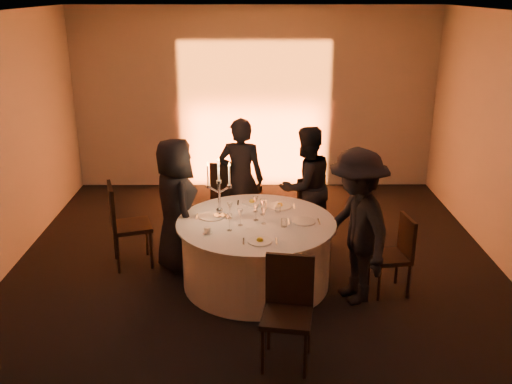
{
  "coord_description": "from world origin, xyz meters",
  "views": [
    {
      "loc": [
        -0.04,
        -5.92,
        3.25
      ],
      "look_at": [
        0.0,
        0.2,
        1.05
      ],
      "focal_mm": 40.0,
      "sensor_mm": 36.0,
      "label": 1
    }
  ],
  "objects_px": {
    "candelabra": "(219,196)",
    "guest_back_left": "(241,179)",
    "chair_back_left": "(228,191)",
    "chair_left": "(123,220)",
    "chair_right": "(397,251)",
    "guest_left": "(176,205)",
    "chair_front": "(288,304)",
    "guest_back_right": "(306,186)",
    "guest_right": "(356,227)",
    "chair_back_right": "(306,204)",
    "banquet_table": "(256,252)",
    "coffee_cup": "(207,230)"
  },
  "relations": [
    {
      "from": "chair_right",
      "to": "guest_back_left",
      "type": "relative_size",
      "value": 0.54
    },
    {
      "from": "guest_left",
      "to": "guest_right",
      "type": "distance_m",
      "value": 2.16
    },
    {
      "from": "guest_back_left",
      "to": "chair_right",
      "type": "bearing_deg",
      "value": 147.76
    },
    {
      "from": "chair_front",
      "to": "guest_right",
      "type": "xyz_separation_m",
      "value": [
        0.78,
        1.08,
        0.29
      ]
    },
    {
      "from": "guest_right",
      "to": "guest_back_right",
      "type": "bearing_deg",
      "value": 176.41
    },
    {
      "from": "chair_back_right",
      "to": "chair_right",
      "type": "height_order",
      "value": "chair_back_right"
    },
    {
      "from": "chair_back_right",
      "to": "guest_right",
      "type": "xyz_separation_m",
      "value": [
        0.39,
        -1.49,
        0.32
      ]
    },
    {
      "from": "banquet_table",
      "to": "chair_back_right",
      "type": "xyz_separation_m",
      "value": [
        0.67,
        1.13,
        0.15
      ]
    },
    {
      "from": "chair_back_left",
      "to": "chair_front",
      "type": "bearing_deg",
      "value": 114.67
    },
    {
      "from": "chair_back_left",
      "to": "guest_back_right",
      "type": "relative_size",
      "value": 0.62
    },
    {
      "from": "chair_back_right",
      "to": "coffee_cup",
      "type": "xyz_separation_m",
      "value": [
        -1.2,
        -1.44,
        0.26
      ]
    },
    {
      "from": "chair_left",
      "to": "guest_left",
      "type": "xyz_separation_m",
      "value": [
        0.65,
        -0.04,
        0.21
      ]
    },
    {
      "from": "guest_back_right",
      "to": "guest_right",
      "type": "distance_m",
      "value": 1.52
    },
    {
      "from": "chair_back_left",
      "to": "guest_back_right",
      "type": "bearing_deg",
      "value": 167.56
    },
    {
      "from": "guest_right",
      "to": "chair_right",
      "type": "bearing_deg",
      "value": 87.67
    },
    {
      "from": "chair_back_right",
      "to": "guest_left",
      "type": "relative_size",
      "value": 0.59
    },
    {
      "from": "chair_back_left",
      "to": "candelabra",
      "type": "height_order",
      "value": "candelabra"
    },
    {
      "from": "guest_back_right",
      "to": "chair_back_left",
      "type": "bearing_deg",
      "value": -55.58
    },
    {
      "from": "chair_front",
      "to": "candelabra",
      "type": "xyz_separation_m",
      "value": [
        -0.69,
        1.59,
        0.45
      ]
    },
    {
      "from": "chair_back_right",
      "to": "guest_right",
      "type": "height_order",
      "value": "guest_right"
    },
    {
      "from": "banquet_table",
      "to": "candelabra",
      "type": "distance_m",
      "value": 0.77
    },
    {
      "from": "chair_back_left",
      "to": "banquet_table",
      "type": "bearing_deg",
      "value": 115.97
    },
    {
      "from": "chair_front",
      "to": "guest_left",
      "type": "distance_m",
      "value": 2.24
    },
    {
      "from": "chair_left",
      "to": "chair_right",
      "type": "relative_size",
      "value": 1.18
    },
    {
      "from": "guest_back_right",
      "to": "guest_back_left",
      "type": "bearing_deg",
      "value": -43.31
    },
    {
      "from": "chair_back_right",
      "to": "guest_left",
      "type": "height_order",
      "value": "guest_left"
    },
    {
      "from": "chair_back_left",
      "to": "coffee_cup",
      "type": "xyz_separation_m",
      "value": [
        -0.14,
        -1.89,
        0.24
      ]
    },
    {
      "from": "chair_left",
      "to": "candelabra",
      "type": "xyz_separation_m",
      "value": [
        1.19,
        -0.32,
        0.42
      ]
    },
    {
      "from": "chair_front",
      "to": "guest_back_right",
      "type": "height_order",
      "value": "guest_back_right"
    },
    {
      "from": "chair_left",
      "to": "candelabra",
      "type": "relative_size",
      "value": 1.49
    },
    {
      "from": "chair_left",
      "to": "guest_right",
      "type": "height_order",
      "value": "guest_right"
    },
    {
      "from": "chair_back_right",
      "to": "chair_front",
      "type": "bearing_deg",
      "value": 53.33
    },
    {
      "from": "chair_right",
      "to": "chair_front",
      "type": "xyz_separation_m",
      "value": [
        -1.28,
        -1.23,
        0.06
      ]
    },
    {
      "from": "chair_back_left",
      "to": "guest_back_right",
      "type": "xyz_separation_m",
      "value": [
        1.04,
        -0.48,
        0.24
      ]
    },
    {
      "from": "guest_left",
      "to": "candelabra",
      "type": "height_order",
      "value": "guest_left"
    },
    {
      "from": "chair_back_right",
      "to": "guest_back_left",
      "type": "height_order",
      "value": "guest_back_left"
    },
    {
      "from": "chair_right",
      "to": "chair_front",
      "type": "bearing_deg",
      "value": -54.9
    },
    {
      "from": "guest_back_left",
      "to": "guest_right",
      "type": "relative_size",
      "value": 0.98
    },
    {
      "from": "candelabra",
      "to": "guest_back_left",
      "type": "bearing_deg",
      "value": 78.87
    },
    {
      "from": "coffee_cup",
      "to": "guest_left",
      "type": "bearing_deg",
      "value": 120.35
    },
    {
      "from": "guest_left",
      "to": "banquet_table",
      "type": "bearing_deg",
      "value": -137.55
    },
    {
      "from": "chair_left",
      "to": "chair_right",
      "type": "height_order",
      "value": "chair_left"
    },
    {
      "from": "guest_right",
      "to": "banquet_table",
      "type": "bearing_deg",
      "value": -127.91
    },
    {
      "from": "chair_left",
      "to": "candelabra",
      "type": "height_order",
      "value": "candelabra"
    },
    {
      "from": "chair_front",
      "to": "guest_back_left",
      "type": "distance_m",
      "value": 2.78
    },
    {
      "from": "guest_left",
      "to": "coffee_cup",
      "type": "height_order",
      "value": "guest_left"
    },
    {
      "from": "chair_front",
      "to": "guest_back_left",
      "type": "relative_size",
      "value": 0.6
    },
    {
      "from": "guest_back_left",
      "to": "banquet_table",
      "type": "bearing_deg",
      "value": 106.98
    },
    {
      "from": "chair_back_left",
      "to": "guest_left",
      "type": "distance_m",
      "value": 1.32
    },
    {
      "from": "banquet_table",
      "to": "coffee_cup",
      "type": "xyz_separation_m",
      "value": [
        -0.52,
        -0.31,
        0.42
      ]
    }
  ]
}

